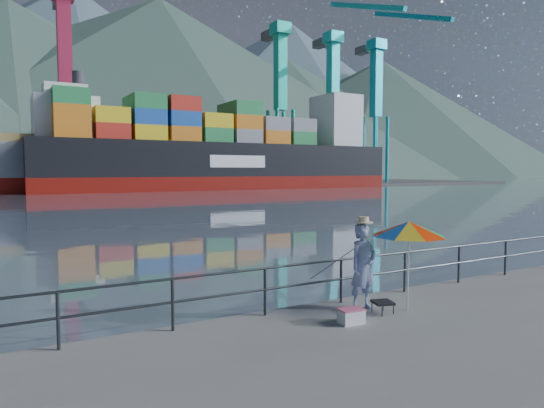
# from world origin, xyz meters

# --- Properties ---
(harbor_water) EXTENTS (500.00, 280.00, 0.00)m
(harbor_water) POSITION_xyz_m (0.00, 130.00, 0.00)
(harbor_water) COLOR slate
(harbor_water) RESTS_ON ground
(far_dock) EXTENTS (200.00, 40.00, 0.40)m
(far_dock) POSITION_xyz_m (10.00, 93.00, 0.00)
(far_dock) COLOR #514F4C
(far_dock) RESTS_ON ground
(guardrail) EXTENTS (22.00, 0.06, 1.03)m
(guardrail) POSITION_xyz_m (0.00, 1.70, 0.52)
(guardrail) COLOR #2D3033
(guardrail) RESTS_ON ground
(mountains) EXTENTS (600.00, 332.80, 80.00)m
(mountains) POSITION_xyz_m (38.82, 207.75, 35.55)
(mountains) COLOR #385147
(mountains) RESTS_ON ground
(port_cranes) EXTENTS (116.00, 28.00, 38.40)m
(port_cranes) POSITION_xyz_m (31.00, 84.00, 16.00)
(port_cranes) COLOR red
(port_cranes) RESTS_ON ground
(container_stacks) EXTENTS (58.00, 8.40, 7.80)m
(container_stacks) POSITION_xyz_m (33.93, 94.11, 3.19)
(container_stacks) COLOR yellow
(container_stacks) RESTS_ON ground
(fisherman) EXTENTS (0.72, 0.50, 1.89)m
(fisherman) POSITION_xyz_m (1.08, 1.03, 0.95)
(fisherman) COLOR #2E4790
(fisherman) RESTS_ON ground
(beach_umbrella) EXTENTS (2.07, 2.07, 1.95)m
(beach_umbrella) POSITION_xyz_m (1.87, 0.47, 1.79)
(beach_umbrella) COLOR white
(beach_umbrella) RESTS_ON ground
(folding_stool) EXTENTS (0.50, 0.50, 0.26)m
(folding_stool) POSITION_xyz_m (1.25, 0.58, 0.14)
(folding_stool) COLOR black
(folding_stool) RESTS_ON ground
(cooler_bag) EXTENTS (0.50, 0.36, 0.27)m
(cooler_bag) POSITION_xyz_m (0.23, 0.37, 0.14)
(cooler_bag) COLOR silver
(cooler_bag) RESTS_ON ground
(fishing_rod) EXTENTS (0.47, 1.59, 1.16)m
(fishing_rod) POSITION_xyz_m (1.18, 2.09, 0.00)
(fishing_rod) COLOR black
(fishing_rod) RESTS_ON ground
(container_ship) EXTENTS (62.93, 10.49, 18.10)m
(container_ship) POSITION_xyz_m (30.61, 70.70, 5.81)
(container_ship) COLOR maroon
(container_ship) RESTS_ON ground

